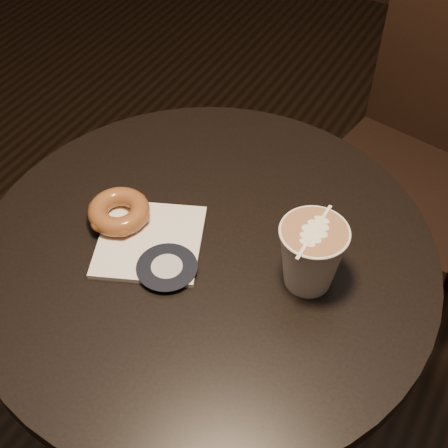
% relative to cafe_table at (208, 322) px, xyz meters
% --- Properties ---
extents(cafe_table, '(0.70, 0.70, 0.75)m').
position_rel_cafe_table_xyz_m(cafe_table, '(0.00, 0.00, 0.00)').
color(cafe_table, black).
rests_on(cafe_table, ground).
extents(chair, '(0.44, 0.44, 0.98)m').
position_rel_cafe_table_xyz_m(chair, '(0.18, 0.71, -0.00)').
color(chair, black).
rests_on(chair, ground).
extents(pastry_bag, '(0.20, 0.20, 0.01)m').
position_rel_cafe_table_xyz_m(pastry_bag, '(-0.08, -0.03, 0.20)').
color(pastry_bag, white).
rests_on(pastry_bag, cafe_table).
extents(doughnut, '(0.10, 0.10, 0.03)m').
position_rel_cafe_table_xyz_m(doughnut, '(-0.14, -0.02, 0.22)').
color(doughnut, brown).
rests_on(doughnut, pastry_bag).
extents(latte_cup, '(0.10, 0.10, 0.11)m').
position_rel_cafe_table_xyz_m(latte_cup, '(0.16, 0.02, 0.25)').
color(latte_cup, silver).
rests_on(latte_cup, cafe_table).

